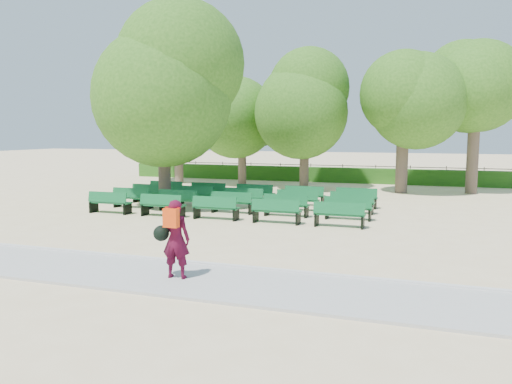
% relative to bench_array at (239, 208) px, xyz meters
% --- Properties ---
extents(ground, '(120.00, 120.00, 0.00)m').
position_rel_bench_array_xyz_m(ground, '(1.05, -1.72, -0.08)').
color(ground, beige).
extents(paving, '(30.00, 2.20, 0.06)m').
position_rel_bench_array_xyz_m(paving, '(1.05, -9.12, -0.05)').
color(paving, '#AFAEAA').
rests_on(paving, ground).
extents(curb, '(30.00, 0.12, 0.10)m').
position_rel_bench_array_xyz_m(curb, '(1.05, -7.97, -0.03)').
color(curb, silver).
rests_on(curb, ground).
extents(hedge, '(26.00, 0.70, 0.90)m').
position_rel_bench_array_xyz_m(hedge, '(1.05, 12.28, 0.37)').
color(hedge, '#285E18').
rests_on(hedge, ground).
extents(fence, '(26.00, 0.10, 1.02)m').
position_rel_bench_array_xyz_m(fence, '(1.05, 12.68, -0.08)').
color(fence, black).
rests_on(fence, ground).
extents(tree_line, '(21.80, 6.80, 7.04)m').
position_rel_bench_array_xyz_m(tree_line, '(1.05, 8.28, -0.08)').
color(tree_line, '#3B711E').
rests_on(tree_line, ground).
extents(bench_array, '(1.68, 0.64, 1.04)m').
position_rel_bench_array_xyz_m(bench_array, '(0.00, 0.00, 0.00)').
color(bench_array, '#105D2C').
rests_on(bench_array, ground).
extents(tree_among, '(5.32, 5.32, 7.32)m').
position_rel_bench_array_xyz_m(tree_among, '(-3.44, 0.31, 4.82)').
color(tree_among, brown).
rests_on(tree_among, ground).
extents(person, '(0.78, 0.48, 1.64)m').
position_rel_bench_array_xyz_m(person, '(2.06, -9.16, 0.82)').
color(person, '#470A20').
rests_on(person, ground).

